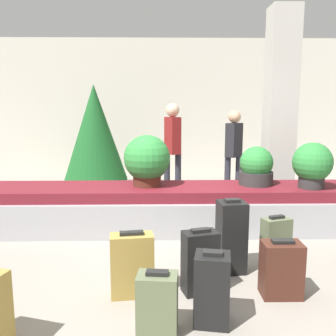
{
  "coord_description": "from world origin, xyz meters",
  "views": [
    {
      "loc": [
        -0.1,
        -3.7,
        1.67
      ],
      "look_at": [
        0.0,
        1.25,
        0.84
      ],
      "focal_mm": 40.0,
      "sensor_mm": 36.0,
      "label": 1
    }
  ],
  "objects_px": {
    "suitcase_3": "(157,303)",
    "suitcase_5": "(276,242)",
    "suitcase_8": "(132,265)",
    "suitcase_1": "(212,289)",
    "potted_plant_0": "(312,165)",
    "suitcase_2": "(200,262)",
    "suitcase_6": "(281,269)",
    "potted_plant_1": "(256,167)",
    "traveler_1": "(234,147)",
    "decorated_tree": "(95,133)",
    "traveler_0": "(173,142)",
    "potted_plant_2": "(147,160)",
    "suitcase_7": "(231,237)",
    "pillar": "(280,110)"
  },
  "relations": [
    {
      "from": "suitcase_3",
      "to": "suitcase_5",
      "type": "bearing_deg",
      "value": 48.7
    },
    {
      "from": "suitcase_8",
      "to": "suitcase_1",
      "type": "bearing_deg",
      "value": -41.92
    },
    {
      "from": "suitcase_1",
      "to": "potted_plant_0",
      "type": "xyz_separation_m",
      "value": [
        1.6,
        2.15,
        0.62
      ]
    },
    {
      "from": "suitcase_1",
      "to": "suitcase_5",
      "type": "relative_size",
      "value": 1.07
    },
    {
      "from": "suitcase_1",
      "to": "suitcase_2",
      "type": "height_order",
      "value": "suitcase_2"
    },
    {
      "from": "suitcase_2",
      "to": "potted_plant_0",
      "type": "relative_size",
      "value": 0.99
    },
    {
      "from": "suitcase_6",
      "to": "potted_plant_1",
      "type": "relative_size",
      "value": 0.98
    },
    {
      "from": "traveler_1",
      "to": "decorated_tree",
      "type": "distance_m",
      "value": 2.77
    },
    {
      "from": "traveler_0",
      "to": "suitcase_5",
      "type": "bearing_deg",
      "value": -6.61
    },
    {
      "from": "suitcase_1",
      "to": "suitcase_6",
      "type": "bearing_deg",
      "value": 41.45
    },
    {
      "from": "potted_plant_0",
      "to": "decorated_tree",
      "type": "bearing_deg",
      "value": 140.83
    },
    {
      "from": "suitcase_6",
      "to": "potted_plant_2",
      "type": "distance_m",
      "value": 2.39
    },
    {
      "from": "traveler_0",
      "to": "suitcase_1",
      "type": "bearing_deg",
      "value": -22.58
    },
    {
      "from": "suitcase_8",
      "to": "suitcase_3",
      "type": "bearing_deg",
      "value": -74.96
    },
    {
      "from": "suitcase_1",
      "to": "potted_plant_2",
      "type": "relative_size",
      "value": 0.85
    },
    {
      "from": "suitcase_6",
      "to": "decorated_tree",
      "type": "height_order",
      "value": "decorated_tree"
    },
    {
      "from": "suitcase_5",
      "to": "decorated_tree",
      "type": "bearing_deg",
      "value": 104.86
    },
    {
      "from": "suitcase_2",
      "to": "traveler_1",
      "type": "xyz_separation_m",
      "value": [
        0.96,
        3.5,
        0.65
      ]
    },
    {
      "from": "suitcase_1",
      "to": "suitcase_7",
      "type": "xyz_separation_m",
      "value": [
        0.32,
        0.92,
        0.08
      ]
    },
    {
      "from": "potted_plant_1",
      "to": "decorated_tree",
      "type": "bearing_deg",
      "value": 136.87
    },
    {
      "from": "pillar",
      "to": "suitcase_6",
      "type": "relative_size",
      "value": 6.17
    },
    {
      "from": "suitcase_5",
      "to": "potted_plant_0",
      "type": "bearing_deg",
      "value": 36.05
    },
    {
      "from": "suitcase_5",
      "to": "potted_plant_2",
      "type": "xyz_separation_m",
      "value": [
        -1.38,
        1.31,
        0.67
      ]
    },
    {
      "from": "pillar",
      "to": "traveler_1",
      "type": "distance_m",
      "value": 1.07
    },
    {
      "from": "suitcase_1",
      "to": "potted_plant_1",
      "type": "height_order",
      "value": "potted_plant_1"
    },
    {
      "from": "traveler_0",
      "to": "traveler_1",
      "type": "height_order",
      "value": "traveler_0"
    },
    {
      "from": "potted_plant_2",
      "to": "decorated_tree",
      "type": "distance_m",
      "value": 2.75
    },
    {
      "from": "suitcase_2",
      "to": "potted_plant_0",
      "type": "xyz_separation_m",
      "value": [
        1.64,
        1.66,
        0.61
      ]
    },
    {
      "from": "suitcase_1",
      "to": "suitcase_5",
      "type": "bearing_deg",
      "value": 61.69
    },
    {
      "from": "suitcase_2",
      "to": "suitcase_3",
      "type": "distance_m",
      "value": 0.71
    },
    {
      "from": "traveler_0",
      "to": "potted_plant_1",
      "type": "bearing_deg",
      "value": 9.72
    },
    {
      "from": "pillar",
      "to": "potted_plant_0",
      "type": "relative_size",
      "value": 5.29
    },
    {
      "from": "pillar",
      "to": "traveler_0",
      "type": "relative_size",
      "value": 1.88
    },
    {
      "from": "suitcase_7",
      "to": "suitcase_8",
      "type": "relative_size",
      "value": 1.28
    },
    {
      "from": "suitcase_7",
      "to": "pillar",
      "type": "bearing_deg",
      "value": 56.64
    },
    {
      "from": "suitcase_3",
      "to": "suitcase_8",
      "type": "relative_size",
      "value": 0.82
    },
    {
      "from": "suitcase_1",
      "to": "potted_plant_1",
      "type": "relative_size",
      "value": 1.11
    },
    {
      "from": "suitcase_2",
      "to": "potted_plant_0",
      "type": "bearing_deg",
      "value": 29.79
    },
    {
      "from": "pillar",
      "to": "potted_plant_0",
      "type": "bearing_deg",
      "value": -87.39
    },
    {
      "from": "suitcase_3",
      "to": "potted_plant_1",
      "type": "bearing_deg",
      "value": 67.47
    },
    {
      "from": "suitcase_2",
      "to": "traveler_0",
      "type": "bearing_deg",
      "value": 76.78
    },
    {
      "from": "potted_plant_1",
      "to": "potted_plant_2",
      "type": "relative_size",
      "value": 0.77
    },
    {
      "from": "suitcase_2",
      "to": "suitcase_6",
      "type": "bearing_deg",
      "value": -21.73
    },
    {
      "from": "pillar",
      "to": "traveler_1",
      "type": "xyz_separation_m",
      "value": [
        -0.62,
        0.56,
        -0.67
      ]
    },
    {
      "from": "suitcase_5",
      "to": "traveler_0",
      "type": "xyz_separation_m",
      "value": [
        -0.98,
        2.93,
        0.76
      ]
    },
    {
      "from": "suitcase_1",
      "to": "decorated_tree",
      "type": "relative_size",
      "value": 0.28
    },
    {
      "from": "suitcase_8",
      "to": "potted_plant_1",
      "type": "relative_size",
      "value": 1.11
    },
    {
      "from": "suitcase_7",
      "to": "potted_plant_0",
      "type": "xyz_separation_m",
      "value": [
        1.28,
        1.23,
        0.53
      ]
    },
    {
      "from": "suitcase_2",
      "to": "potted_plant_1",
      "type": "distance_m",
      "value": 2.19
    },
    {
      "from": "potted_plant_0",
      "to": "potted_plant_2",
      "type": "relative_size",
      "value": 0.88
    }
  ]
}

